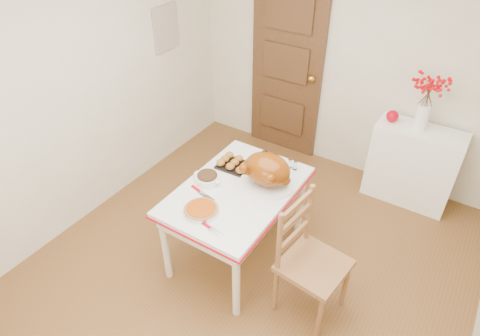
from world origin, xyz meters
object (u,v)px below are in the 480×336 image
Objects in this scene: sideboard at (412,165)px; pumpkin_pie at (201,209)px; kitchen_table at (237,222)px; chair_oak at (314,263)px; turkey_platter at (267,171)px.

sideboard is 2.31m from pumpkin_pie.
pumpkin_pie is at bearing -101.45° from kitchen_table.
chair_oak reaches higher than kitchen_table.
pumpkin_pie is at bearing -103.42° from turkey_platter.
chair_oak is at bearing 12.78° from pumpkin_pie.
pumpkin_pie is (-0.25, -0.55, -0.12)m from turkey_platter.
chair_oak is 0.93m from pumpkin_pie.
kitchen_table is 0.55m from pumpkin_pie.
chair_oak is (-0.27, -1.79, 0.10)m from sideboard.
chair_oak is (0.79, -0.18, 0.14)m from kitchen_table.
sideboard is 0.81× the size of chair_oak.
kitchen_table is 4.66× the size of pumpkin_pie.
turkey_platter is (-0.89, -1.43, 0.47)m from sideboard.
turkey_platter is at bearing -121.73° from sideboard.
kitchen_table is 2.72× the size of turkey_platter.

